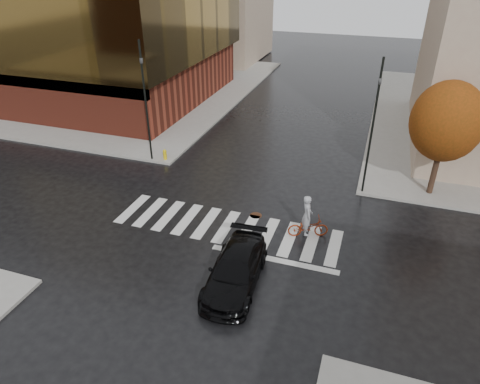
{
  "coord_description": "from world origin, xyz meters",
  "views": [
    {
      "loc": [
        6.52,
        -16.51,
        12.43
      ],
      "look_at": [
        0.64,
        0.82,
        2.0
      ],
      "focal_mm": 32.0,
      "sensor_mm": 36.0,
      "label": 1
    }
  ],
  "objects_px": {
    "traffic_light_nw": "(145,94)",
    "fire_hydrant": "(165,154)",
    "sedan": "(236,270)",
    "cyclist": "(308,223)",
    "traffic_light_ne": "(374,119)"
  },
  "relations": [
    {
      "from": "traffic_light_ne",
      "to": "fire_hydrant",
      "type": "distance_m",
      "value": 13.5
    },
    {
      "from": "sedan",
      "to": "traffic_light_nw",
      "type": "relative_size",
      "value": 0.65
    },
    {
      "from": "cyclist",
      "to": "traffic_light_nw",
      "type": "distance_m",
      "value": 13.24
    },
    {
      "from": "sedan",
      "to": "cyclist",
      "type": "height_order",
      "value": "cyclist"
    },
    {
      "from": "sedan",
      "to": "fire_hydrant",
      "type": "bearing_deg",
      "value": 126.64
    },
    {
      "from": "traffic_light_nw",
      "to": "fire_hydrant",
      "type": "distance_m",
      "value": 4.13
    },
    {
      "from": "traffic_light_nw",
      "to": "traffic_light_ne",
      "type": "height_order",
      "value": "traffic_light_nw"
    },
    {
      "from": "traffic_light_ne",
      "to": "fire_hydrant",
      "type": "height_order",
      "value": "traffic_light_ne"
    },
    {
      "from": "cyclist",
      "to": "traffic_light_ne",
      "type": "distance_m",
      "value": 6.84
    },
    {
      "from": "traffic_light_nw",
      "to": "traffic_light_ne",
      "type": "relative_size",
      "value": 1.0
    },
    {
      "from": "traffic_light_nw",
      "to": "fire_hydrant",
      "type": "relative_size",
      "value": 10.87
    },
    {
      "from": "cyclist",
      "to": "fire_hydrant",
      "type": "xyz_separation_m",
      "value": [
        -10.65,
        5.45,
        -0.23
      ]
    },
    {
      "from": "traffic_light_ne",
      "to": "sedan",
      "type": "bearing_deg",
      "value": 76.31
    },
    {
      "from": "sedan",
      "to": "fire_hydrant",
      "type": "height_order",
      "value": "sedan"
    },
    {
      "from": "fire_hydrant",
      "to": "cyclist",
      "type": "bearing_deg",
      "value": -27.1
    }
  ]
}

